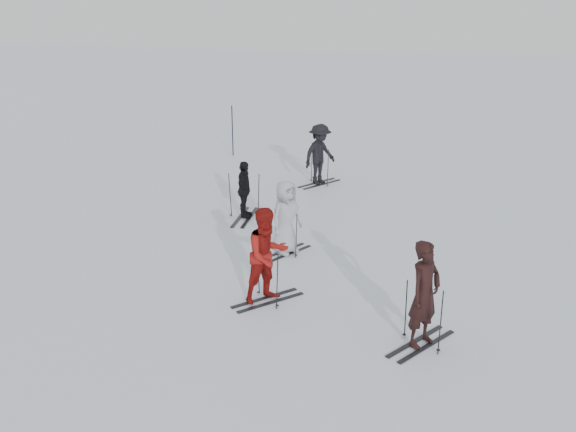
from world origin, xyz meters
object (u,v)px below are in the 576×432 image
object	(u,v)px
skier_near_dark	(424,295)
skier_red	(267,256)
skier_grey	(286,218)
skier_uphill_left	(244,191)
piste_marker	(232,131)
skier_uphill_far	(320,155)

from	to	relation	value
skier_near_dark	skier_red	bearing A→B (deg)	105.09
skier_near_dark	skier_grey	world-z (taller)	skier_near_dark
skier_uphill_left	skier_red	bearing A→B (deg)	-160.99
piste_marker	skier_uphill_left	bearing A→B (deg)	-65.67
piste_marker	skier_grey	bearing A→B (deg)	-61.06
skier_red	skier_uphill_far	bearing A→B (deg)	46.39
skier_grey	skier_uphill_left	bearing A→B (deg)	67.61
skier_grey	skier_red	bearing A→B (deg)	-144.45
skier_red	skier_uphill_left	distance (m)	5.31
skier_near_dark	skier_red	world-z (taller)	skier_red
skier_grey	piste_marker	size ratio (longest dim) A/B	0.93
skier_grey	skier_uphill_left	xyz separation A→B (m)	(-1.91, 2.18, -0.10)
skier_red	skier_near_dark	bearing A→B (deg)	-65.94
skier_uphill_far	piste_marker	distance (m)	5.22
skier_grey	skier_uphill_far	bearing A→B (deg)	33.48
skier_grey	piste_marker	xyz separation A→B (m)	(-5.05, 9.14, 0.07)
skier_red	skier_uphill_left	size ratio (longest dim) A/B	1.23
skier_near_dark	piste_marker	distance (m)	15.27
skier_near_dark	skier_uphill_far	bearing A→B (deg)	54.32
skier_grey	piste_marker	distance (m)	10.44
skier_uphill_left	piste_marker	world-z (taller)	piste_marker
skier_uphill_left	piste_marker	bearing A→B (deg)	17.39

